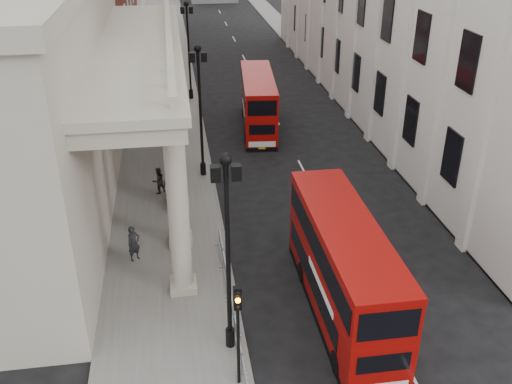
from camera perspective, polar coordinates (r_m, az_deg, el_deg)
The scene contains 14 objects.
sidewalk_west at distance 46.19m, azimuth -9.11°, elevation 6.78°, with size 6.00×140.00×0.12m, color slate.
sidewalk_east at distance 48.77m, azimuth 10.80°, elevation 7.75°, with size 3.00×140.00×0.12m, color slate.
kerb at distance 46.23m, azimuth -5.43°, elevation 7.04°, with size 0.20×140.00×0.14m, color slate.
portico_building at distance 33.94m, azimuth -22.56°, elevation 8.11°, with size 9.00×28.00×12.00m, color #A8A18D.
lamp_post_south at distance 20.64m, azimuth -2.85°, elevation -5.14°, with size 1.05×0.44×8.32m.
lamp_post_mid at distance 35.18m, azimuth -5.62°, elevation 8.83°, with size 1.05×0.44×8.32m.
lamp_post_north at distance 50.61m, azimuth -6.77°, elevation 14.48°, with size 1.05×0.44×8.32m.
traffic_light at distance 20.09m, azimuth -1.83°, elevation -12.54°, with size 0.28×0.33×4.30m.
crowd_barriers at distance 21.91m, azimuth -1.40°, elevation -17.00°, with size 0.50×18.75×1.10m.
bus_near at distance 24.23m, azimuth 8.71°, elevation -7.42°, with size 2.50×10.19×4.40m.
bus_far at distance 44.12m, azimuth 0.21°, elevation 9.04°, with size 3.18×9.73×4.12m.
pedestrian_a at distance 28.44m, azimuth -12.13°, elevation -5.06°, with size 0.67×0.44×1.84m, color black.
pedestrian_b at distance 34.62m, azimuth -9.75°, elevation 1.14°, with size 0.80×0.62×1.64m, color #282420.
pedestrian_c at distance 33.80m, azimuth -8.50°, elevation 0.83°, with size 0.94×0.61×1.93m, color black.
Camera 1 is at (-2.17, -13.36, 15.96)m, focal length 40.00 mm.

